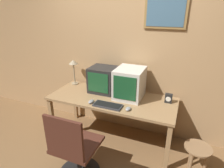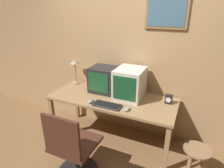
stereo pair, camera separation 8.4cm
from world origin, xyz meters
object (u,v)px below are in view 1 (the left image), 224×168
(desk_clock, at_px, (169,98))
(mouse_far_corner, at_px, (91,102))
(monitor_left, at_px, (103,79))
(mouse_near_keyboard, at_px, (128,109))
(monitor_right, at_px, (130,83))
(office_chair, at_px, (75,152))
(desk_lamp, at_px, (74,65))
(side_stool, at_px, (197,154))
(keyboard_main, at_px, (108,105))

(desk_clock, bearing_deg, mouse_far_corner, -157.45)
(monitor_left, bearing_deg, mouse_near_keyboard, -37.76)
(monitor_right, distance_m, office_chair, 1.18)
(desk_clock, height_order, office_chair, office_chair)
(mouse_far_corner, xyz_separation_m, desk_lamp, (-0.60, 0.52, 0.32))
(monitor_left, bearing_deg, side_stool, -16.22)
(keyboard_main, height_order, mouse_near_keyboard, mouse_near_keyboard)
(mouse_near_keyboard, height_order, office_chair, office_chair)
(monitor_right, height_order, mouse_far_corner, monitor_right)
(desk_lamp, relative_size, office_chair, 0.45)
(keyboard_main, relative_size, mouse_near_keyboard, 3.75)
(monitor_left, xyz_separation_m, mouse_far_corner, (0.01, -0.43, -0.18))
(desk_lamp, xyz_separation_m, office_chair, (0.69, -1.12, -0.67))
(mouse_near_keyboard, distance_m, mouse_far_corner, 0.54)
(office_chair, relative_size, side_stool, 2.27)
(desk_lamp, height_order, side_stool, desk_lamp)
(monitor_right, height_order, office_chair, monitor_right)
(monitor_left, bearing_deg, mouse_far_corner, -88.47)
(mouse_far_corner, distance_m, side_stool, 1.49)
(monitor_right, bearing_deg, office_chair, -109.14)
(mouse_near_keyboard, relative_size, mouse_far_corner, 0.89)
(monitor_left, bearing_deg, desk_clock, -0.90)
(mouse_near_keyboard, bearing_deg, desk_clock, 42.20)
(monitor_right, relative_size, mouse_near_keyboard, 4.49)
(monitor_left, xyz_separation_m, desk_lamp, (-0.59, 0.09, 0.14))
(keyboard_main, xyz_separation_m, desk_clock, (0.74, 0.41, 0.05))
(desk_lamp, relative_size, side_stool, 1.03)
(mouse_near_keyboard, xyz_separation_m, office_chair, (-0.45, -0.60, -0.35))
(desk_clock, bearing_deg, mouse_near_keyboard, -137.80)
(mouse_near_keyboard, bearing_deg, desk_lamp, 155.47)
(keyboard_main, bearing_deg, desk_lamp, 148.47)
(monitor_right, height_order, desk_clock, monitor_right)
(monitor_right, distance_m, mouse_near_keyboard, 0.45)
(desk_clock, height_order, desk_lamp, desk_lamp)
(mouse_far_corner, height_order, desk_lamp, desk_lamp)
(keyboard_main, xyz_separation_m, side_stool, (1.17, 0.01, -0.43))
(desk_clock, relative_size, office_chair, 0.14)
(monitor_left, distance_m, mouse_near_keyboard, 0.72)
(mouse_near_keyboard, height_order, side_stool, mouse_near_keyboard)
(desk_clock, xyz_separation_m, side_stool, (0.44, -0.40, -0.48))
(monitor_right, height_order, desk_lamp, monitor_right)
(desk_lamp, distance_m, side_stool, 2.22)
(desk_clock, bearing_deg, monitor_left, 179.10)
(mouse_far_corner, xyz_separation_m, office_chair, (0.09, -0.60, -0.35))
(monitor_left, xyz_separation_m, mouse_near_keyboard, (0.55, -0.43, -0.18))
(monitor_left, relative_size, desk_lamp, 0.92)
(monitor_left, relative_size, keyboard_main, 1.01)
(monitor_left, relative_size, side_stool, 0.95)
(monitor_right, distance_m, mouse_far_corner, 0.61)
(side_stool, bearing_deg, desk_lamp, 165.85)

